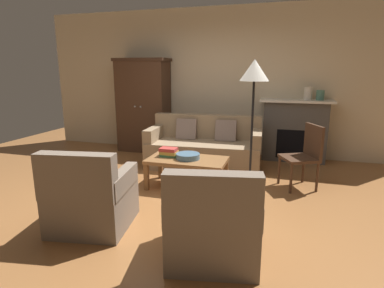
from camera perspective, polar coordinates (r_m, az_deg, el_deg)
ground_plane at (r=4.17m, az=-3.83°, el=-9.69°), size 9.60×9.60×0.00m
back_wall at (r=6.30m, az=4.21°, el=11.18°), size 7.20×0.10×2.80m
fireplace at (r=5.99m, az=18.18°, el=2.44°), size 1.26×0.48×1.12m
armoire at (r=6.47m, az=-8.79°, el=6.98°), size 1.06×0.57×1.86m
couch at (r=5.41m, az=2.26°, el=-0.72°), size 1.97×0.98×0.86m
coffee_table at (r=4.40m, az=-0.90°, el=-3.37°), size 1.10×0.60×0.42m
fruit_bowl at (r=4.37m, az=-0.75°, el=-2.23°), size 0.33×0.33×0.08m
book_stack at (r=4.50m, az=-4.24°, el=-1.48°), size 0.25×0.18×0.13m
mantel_vase_cream at (r=5.90m, az=20.41°, el=8.64°), size 0.14×0.14×0.23m
mantel_vase_jade at (r=5.92m, az=22.34°, el=8.23°), size 0.13×0.13×0.17m
armchair_near_left at (r=3.47m, az=-17.96°, el=-9.60°), size 0.88×0.88×0.88m
armchair_near_right at (r=2.81m, az=3.80°, el=-14.59°), size 0.90×0.90×0.88m
side_chair_wooden at (r=4.63m, az=19.94°, el=-1.45°), size 0.59×0.59×0.90m
floor_lamp at (r=3.97m, az=11.26°, el=11.57°), size 0.36×0.36×1.76m
dog at (r=4.44m, az=-20.33°, el=-5.70°), size 0.48×0.43×0.39m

